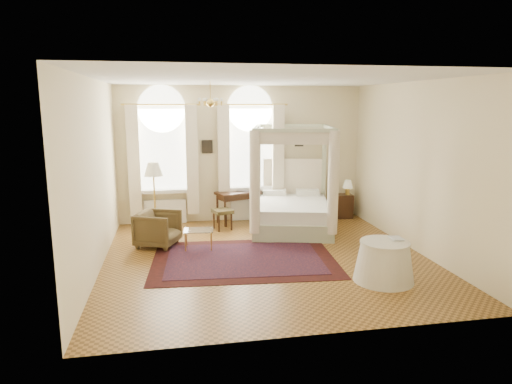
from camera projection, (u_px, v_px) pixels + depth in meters
ground at (266, 258)px, 8.64m from camera, size 6.00×6.00×0.00m
room_walls at (267, 154)px, 8.27m from camera, size 6.00×6.00×6.00m
window_left at (163, 163)px, 10.80m from camera, size 1.62×0.27×3.29m
window_right at (251, 161)px, 11.17m from camera, size 1.62×0.27×3.29m
chandelier at (210, 102)px, 9.09m from camera, size 0.51×0.45×0.50m
wall_pictures at (245, 144)px, 11.17m from camera, size 2.54×0.03×0.39m
canopy_bed at (292, 207)px, 10.47m from camera, size 2.23×2.53×2.38m
nightstand at (343, 206)px, 11.65m from camera, size 0.45×0.41×0.60m
nightstand_lamp at (348, 185)px, 11.52m from camera, size 0.25×0.25×0.37m
writing_desk at (238, 196)px, 11.10m from camera, size 1.15×0.86×0.77m
laptop at (244, 191)px, 11.11m from camera, size 0.38×0.31×0.03m
stool at (223, 213)px, 10.51m from camera, size 0.51×0.51×0.48m
armchair at (158, 229)px, 9.30m from camera, size 1.03×1.01×0.72m
coffee_table at (198, 232)px, 9.10m from camera, size 0.62×0.46×0.40m
floor_lamp at (153, 173)px, 10.06m from camera, size 0.41×0.41×1.60m
oriental_rug at (244, 259)px, 8.54m from camera, size 3.56×2.68×0.01m
side_table at (384, 262)px, 7.45m from camera, size 0.98×0.98×0.67m
book at (390, 239)px, 7.51m from camera, size 0.21×0.28×0.02m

